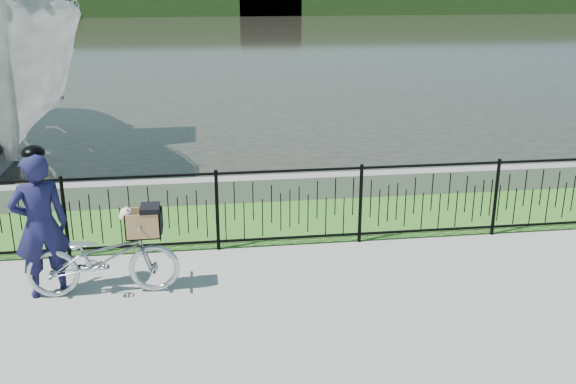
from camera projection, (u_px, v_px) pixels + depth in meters
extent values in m
plane|color=gray|center=(309.00, 299.00, 7.53)|extent=(120.00, 120.00, 0.00)
cube|color=#32641F|center=(281.00, 220.00, 9.97)|extent=(60.00, 2.00, 0.01)
plane|color=black|center=(217.00, 40.00, 38.52)|extent=(120.00, 120.00, 0.00)
cube|color=slate|center=(273.00, 188.00, 10.85)|extent=(60.00, 0.30, 0.40)
imported|color=#B2B8BF|center=(103.00, 258.00, 7.53)|extent=(1.76, 0.61, 0.93)
cube|color=black|center=(144.00, 236.00, 7.51)|extent=(0.38, 0.18, 0.02)
cube|color=#956D45|center=(144.00, 235.00, 7.51)|extent=(0.40, 0.28, 0.01)
cube|color=#956D45|center=(144.00, 219.00, 7.58)|extent=(0.40, 0.01, 0.31)
cube|color=#956D45|center=(142.00, 228.00, 7.34)|extent=(0.40, 0.02, 0.31)
cube|color=#956D45|center=(160.00, 223.00, 7.49)|extent=(0.02, 0.28, 0.31)
cube|color=#956D45|center=(126.00, 224.00, 7.44)|extent=(0.01, 0.28, 0.31)
cube|color=black|center=(150.00, 208.00, 7.41)|extent=(0.22, 0.29, 0.06)
cube|color=black|center=(161.00, 220.00, 7.48)|extent=(0.02, 0.29, 0.25)
ellipsoid|color=silver|center=(142.00, 225.00, 7.47)|extent=(0.31, 0.22, 0.20)
sphere|color=silver|center=(126.00, 214.00, 7.38)|extent=(0.15, 0.15, 0.15)
sphere|color=silver|center=(122.00, 217.00, 7.36)|extent=(0.07, 0.07, 0.07)
sphere|color=black|center=(120.00, 218.00, 7.35)|extent=(0.02, 0.02, 0.02)
cone|color=#996240|center=(126.00, 207.00, 7.41)|extent=(0.06, 0.08, 0.08)
cone|color=#996240|center=(127.00, 210.00, 7.32)|extent=(0.06, 0.08, 0.08)
imported|color=#141439|center=(40.00, 225.00, 7.39)|extent=(0.74, 0.61, 1.74)
ellipsoid|color=black|center=(31.00, 154.00, 7.12)|extent=(0.26, 0.29, 0.18)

